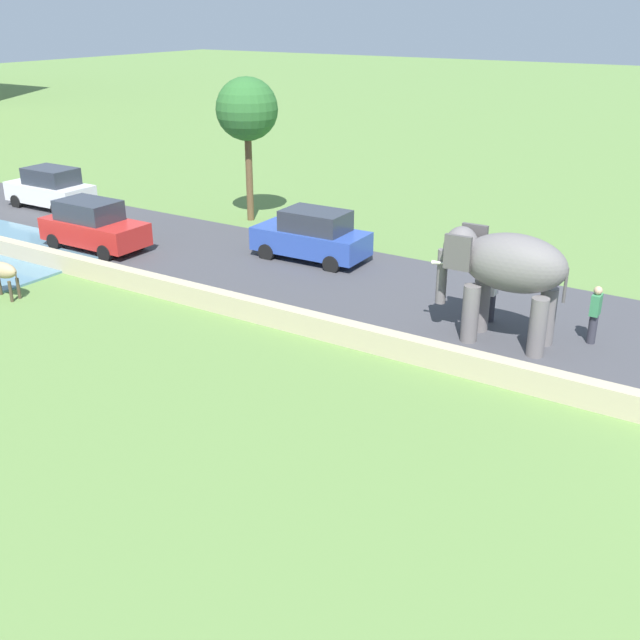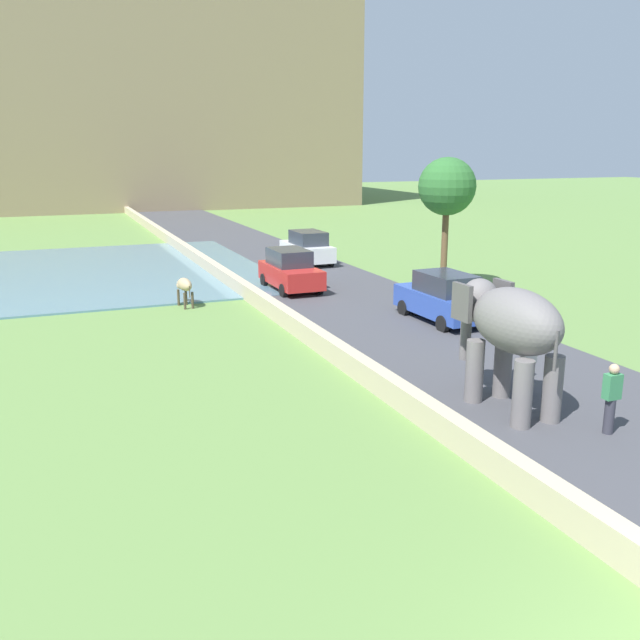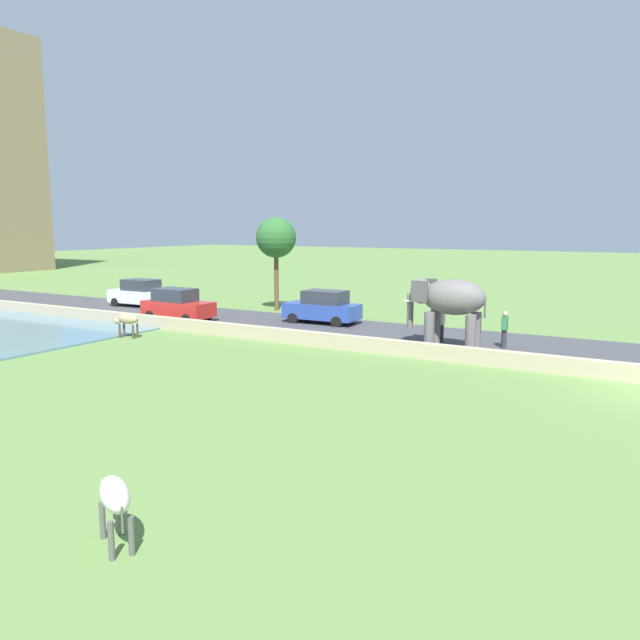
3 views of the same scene
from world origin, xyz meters
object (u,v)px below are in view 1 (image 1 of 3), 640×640
object	(u,v)px
elephant	(504,269)
car_blue	(312,236)
car_white	(50,188)
cow_tan	(1,272)
car_red	(93,226)
person_trailing	(595,314)
person_beside_elephant	(492,294)

from	to	relation	value
elephant	car_blue	xyz separation A→B (m)	(3.16, 7.88, -1.14)
car_white	car_blue	size ratio (longest dim) A/B	0.99
cow_tan	car_red	bearing A→B (deg)	16.45
car_red	person_trailing	bearing A→B (deg)	-86.24
car_red	cow_tan	world-z (taller)	car_red
car_blue	cow_tan	distance (m)	9.98
car_red	car_blue	size ratio (longest dim) A/B	0.99
person_beside_elephant	car_blue	xyz separation A→B (m)	(2.01, 7.23, 0.03)
person_trailing	car_white	size ratio (longest dim) A/B	0.41
person_trailing	car_red	bearing A→B (deg)	93.76
person_trailing	cow_tan	size ratio (longest dim) A/B	1.15
person_beside_elephant	car_red	distance (m)	14.62
elephant	car_red	distance (m)	15.27
car_white	cow_tan	world-z (taller)	car_white
elephant	person_trailing	distance (m)	2.67
car_blue	cow_tan	world-z (taller)	car_blue
person_trailing	cow_tan	distance (m)	17.00
elephant	person_trailing	size ratio (longest dim) A/B	2.13
elephant	car_blue	size ratio (longest dim) A/B	0.86
elephant	car_red	xyz separation A→B (m)	(0.01, 15.23, -1.14)
person_beside_elephant	person_trailing	distance (m)	2.76
car_white	car_red	bearing A→B (deg)	-117.05
person_trailing	car_red	world-z (taller)	car_red
person_beside_elephant	person_trailing	bearing A→B (deg)	-90.04
person_beside_elephant	car_red	xyz separation A→B (m)	(-1.14, 14.58, 0.03)
elephant	car_white	distance (m)	21.66
elephant	car_red	bearing A→B (deg)	89.98
person_trailing	car_red	size ratio (longest dim) A/B	0.41
person_beside_elephant	cow_tan	xyz separation A→B (m)	(-6.04, 13.13, -0.04)
car_white	cow_tan	xyz separation A→B (m)	(-8.05, -7.62, -0.06)
person_beside_elephant	car_blue	world-z (taller)	car_blue
car_white	car_blue	xyz separation A→B (m)	(0.00, -13.52, 0.00)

